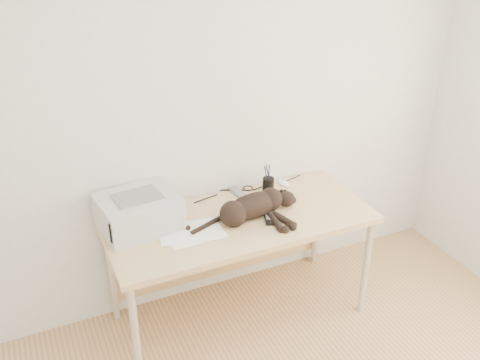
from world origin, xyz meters
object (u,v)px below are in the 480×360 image
printer (139,212)px  cat (251,208)px  pen_cup (268,185)px  mug (171,201)px  mouse (283,181)px  desk (234,230)px

printer → cat: size_ratio=0.67×
pen_cup → mug: bearing=174.5°
mouse → printer: bearing=-177.7°
mug → cat: bearing=-37.6°
mouse → pen_cup: bearing=-161.5°
mouse → desk: bearing=-161.1°
desk → cat: cat is taller
desk → cat: size_ratio=2.24×
printer → cat: (0.63, -0.19, -0.03)m
desk → pen_cup: bearing=23.6°
desk → mug: bearing=150.4°
printer → pen_cup: bearing=4.0°
mug → pen_cup: bearing=-5.5°
cat → mug: (-0.40, 0.31, -0.02)m
pen_cup → mouse: size_ratio=1.74×
desk → cat: 0.24m
printer → pen_cup: (0.87, 0.06, -0.05)m
mug → mouse: mug is taller
cat → mug: size_ratio=6.40×
cat → mouse: 0.50m
cat → mug: cat is taller
cat → pen_cup: pen_cup is taller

